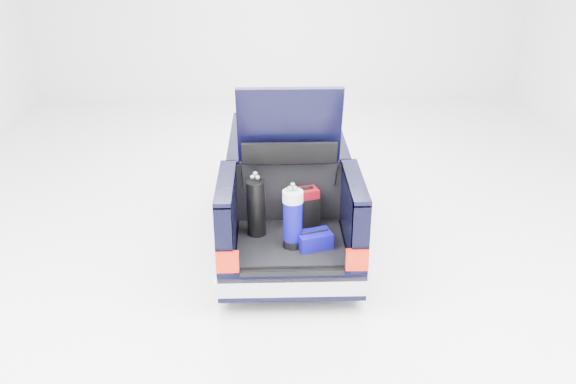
{
  "coord_description": "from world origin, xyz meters",
  "views": [
    {
      "loc": [
        -0.23,
        -8.11,
        4.34
      ],
      "look_at": [
        0.0,
        -0.5,
        0.82
      ],
      "focal_mm": 38.0,
      "sensor_mm": 36.0,
      "label": 1
    }
  ],
  "objects_px": {
    "car": "(287,184)",
    "black_golf_bag": "(256,208)",
    "red_suitcase": "(305,208)",
    "blue_golf_bag": "(293,218)",
    "blue_duffel": "(314,240)"
  },
  "relations": [
    {
      "from": "red_suitcase",
      "to": "blue_duffel",
      "type": "height_order",
      "value": "red_suitcase"
    },
    {
      "from": "red_suitcase",
      "to": "blue_golf_bag",
      "type": "relative_size",
      "value": 0.66
    },
    {
      "from": "black_golf_bag",
      "to": "blue_golf_bag",
      "type": "bearing_deg",
      "value": -27.86
    },
    {
      "from": "red_suitcase",
      "to": "blue_golf_bag",
      "type": "xyz_separation_m",
      "value": [
        -0.17,
        -0.51,
        0.12
      ]
    },
    {
      "from": "black_golf_bag",
      "to": "car",
      "type": "bearing_deg",
      "value": 79.61
    },
    {
      "from": "car",
      "to": "black_golf_bag",
      "type": "xyz_separation_m",
      "value": [
        -0.42,
        -1.41,
        0.31
      ]
    },
    {
      "from": "black_golf_bag",
      "to": "blue_duffel",
      "type": "bearing_deg",
      "value": -18.8
    },
    {
      "from": "car",
      "to": "black_golf_bag",
      "type": "height_order",
      "value": "car"
    },
    {
      "from": "red_suitcase",
      "to": "black_golf_bag",
      "type": "relative_size",
      "value": 0.66
    },
    {
      "from": "car",
      "to": "red_suitcase",
      "type": "relative_size",
      "value": 8.43
    },
    {
      "from": "car",
      "to": "black_golf_bag",
      "type": "bearing_deg",
      "value": -106.71
    },
    {
      "from": "car",
      "to": "red_suitcase",
      "type": "distance_m",
      "value": 1.23
    },
    {
      "from": "red_suitcase",
      "to": "black_golf_bag",
      "type": "distance_m",
      "value": 0.66
    },
    {
      "from": "car",
      "to": "blue_duffel",
      "type": "xyz_separation_m",
      "value": [
        0.29,
        -1.74,
        0.03
      ]
    },
    {
      "from": "red_suitcase",
      "to": "blue_duffel",
      "type": "distance_m",
      "value": 0.57
    }
  ]
}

